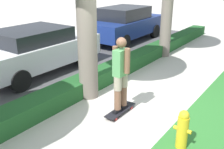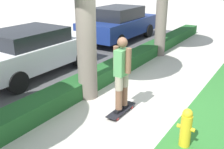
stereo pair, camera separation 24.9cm
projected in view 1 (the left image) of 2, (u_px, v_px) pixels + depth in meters
The scene contains 8 objects.
ground_plane at pixel (137, 107), 6.12m from camera, with size 60.00×60.00×0.00m, color #BCB7AD.
street_asphalt at pixel (25, 71), 8.42m from camera, with size 18.00×5.00×0.01m.
hedge_row at pixel (86, 83), 6.93m from camera, with size 18.00×0.60×0.41m.
skateboard at pixel (120, 110), 5.83m from camera, with size 0.92×0.24×0.09m.
skater_person at pixel (121, 73), 5.52m from camera, with size 0.49×0.42×1.64m.
parked_car_middle at pixel (35, 49), 8.11m from camera, with size 4.09×1.91×1.39m.
parked_car_rear at pixel (125, 23), 12.08m from camera, with size 4.41×1.91×1.55m.
fire_hydrant at pixel (183, 129), 4.57m from camera, with size 0.20×0.32×0.74m.
Camera 1 is at (-4.77, -2.71, 2.90)m, focal length 42.00 mm.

